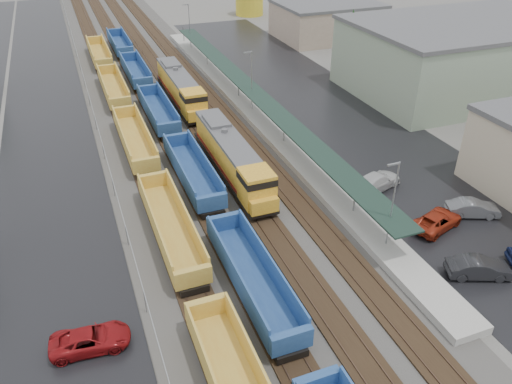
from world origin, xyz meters
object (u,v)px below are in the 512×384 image
Objects in this scene: locomotive_trail at (181,88)px; well_string_yellow at (150,176)px; well_string_blue at (192,172)px; storage_tank at (249,1)px; parked_car_east_a at (479,268)px; parked_car_east_c at (377,181)px; parked_car_east_b at (437,221)px; locomotive_lead at (233,158)px; parked_car_west_c at (90,340)px; parked_car_east_e at (473,209)px.

well_string_yellow is (-8.00, -19.83, -1.01)m from locomotive_trail.
storage_tank reaches higher than well_string_blue.
storage_tank reaches higher than parked_car_east_a.
well_string_blue is at bearing -101.06° from locomotive_trail.
locomotive_trail reaches higher than well_string_blue.
parked_car_east_b is at bearing 170.14° from parked_car_east_c.
locomotive_trail is at bearing 38.09° from parked_car_east_a.
well_string_blue is 23.85× the size of parked_car_east_a.
locomotive_lead reaches higher than parked_car_east_b.
parked_car_west_c is at bearing -111.77° from well_string_yellow.
parked_car_east_a is (12.15, -20.44, -1.44)m from locomotive_lead.
parked_car_east_c is (12.08, -27.89, -1.41)m from locomotive_trail.
locomotive_trail is 3.57× the size of parked_car_east_b.
locomotive_lead is 3.96× the size of parked_car_east_e.
well_string_yellow is at bearing 171.71° from locomotive_lead.
locomotive_trail is 0.18× the size of well_string_yellow.
well_string_yellow is 21.79× the size of parked_car_east_a.
storage_tank is (27.29, 47.48, 0.84)m from locomotive_trail.
parked_car_west_c is at bearing -116.46° from storage_tank.
parked_car_west_c is (-15.28, -38.06, -1.54)m from locomotive_trail.
locomotive_lead is at bearing -7.77° from well_string_blue.
locomotive_lead reaches higher than parked_car_east_e.
locomotive_lead is 3.70× the size of parked_car_west_c.
locomotive_trail is at bearing 2.63° from parked_car_east_b.
parked_car_east_b is at bearing 11.37° from parked_car_east_a.
well_string_blue is at bearing -114.73° from storage_tank.
parked_car_east_c is at bearing 58.94° from parked_car_east_e.
locomotive_trail is 0.16× the size of well_string_blue.
well_string_blue is 26.48m from parked_car_east_a.
locomotive_trail is 41.04m from parked_car_west_c.
parked_car_east_b is at bearing 116.63° from parked_car_east_e.
parked_car_west_c is (-7.28, -18.23, -0.52)m from well_string_yellow.
parked_car_east_a is at bearing -92.33° from parked_car_west_c.
locomotive_trail reaches higher than parked_car_west_c.
parked_car_west_c is at bearing 117.42° from parked_car_east_e.
parked_car_east_a is at bearing 161.14° from parked_car_east_c.
storage_tank reaches higher than parked_car_west_c.
well_string_blue is at bearing 77.84° from parked_car_east_e.
locomotive_lead is 0.18× the size of well_string_yellow.
locomotive_trail is at bearing 90.00° from locomotive_lead.
storage_tank is (31.29, 67.93, 1.85)m from well_string_blue.
parked_car_east_c is at bearing -101.40° from storage_tank.
parked_car_east_b is (-14.00, -82.72, -2.36)m from storage_tank.
storage_tank reaches higher than locomotive_trail.
well_string_blue is 22.75m from parked_car_east_b.
storage_tank is at bearing 62.34° from well_string_yellow.
parked_car_east_e is (32.66, 3.16, 0.07)m from parked_car_west_c.
parked_car_east_c is (16.08, -7.43, -0.40)m from well_string_blue.
parked_car_east_e is at bearing -103.30° from parked_car_east_b.
parked_car_east_a is at bearing -46.99° from well_string_yellow.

